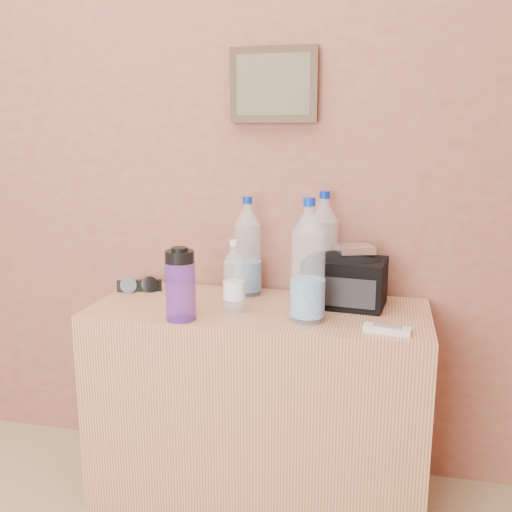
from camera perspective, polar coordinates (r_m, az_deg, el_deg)
The scene contains 11 objects.
picture_frame at distance 2.01m, azimuth 1.78°, elevation 16.73°, with size 0.30×0.03×0.25m, color #382311, non-canonical shape.
dresser at distance 2.00m, azimuth 0.28°, elevation -14.51°, with size 1.09×0.46×0.68m, color #A0804D.
pet_large_b at distance 1.99m, azimuth -0.86°, elevation 0.42°, with size 0.09×0.09×0.34m.
pet_large_c at distance 1.97m, azimuth 6.74°, elevation 0.52°, with size 0.10×0.10×0.37m.
pet_large_d at distance 1.70m, azimuth 5.22°, elevation -1.16°, with size 0.10×0.10×0.37m.
pet_small at distance 1.80m, azimuth -2.19°, elevation -2.48°, with size 0.07×0.07×0.23m.
nalgene_bottle at distance 1.74m, azimuth -7.57°, elevation -2.84°, with size 0.09×0.09×0.22m.
sunglasses at distance 2.10m, azimuth -11.56°, elevation -2.91°, with size 0.16×0.06×0.04m, color black, non-canonical shape.
ac_remote at distance 1.68m, azimuth 12.97°, elevation -7.19°, with size 0.13×0.04×0.02m, color beige.
toiletry_bag at distance 1.90m, azimuth 8.88°, elevation -2.26°, with size 0.26×0.19×0.18m, color black, non-canonical shape.
foil_packet at distance 1.88m, azimuth 9.89°, elevation 0.71°, with size 0.11×0.09×0.02m, color silver.
Camera 1 is at (0.85, 0.01, 1.24)m, focal length 40.00 mm.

